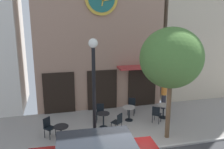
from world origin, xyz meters
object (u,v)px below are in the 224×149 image
object	(u,v)px
street_lamp	(94,95)
cafe_table_near_curb	(103,118)
cafe_chair_facing_wall	(48,126)
cafe_table_center_right	(129,111)
cafe_chair_left_end	(100,111)
cafe_chair_under_awning	(118,121)
cafe_table_center_left	(163,109)
cafe_chair_corner	(132,105)
cafe_table_center	(61,131)
street_tree	(172,58)
cafe_chair_outer	(156,113)
pedestrian_orange	(164,94)

from	to	relation	value
street_lamp	cafe_table_near_curb	xyz separation A→B (m)	(0.70, 1.65, -1.79)
street_lamp	cafe_chair_facing_wall	world-z (taller)	street_lamp
cafe_table_center_right	cafe_chair_left_end	world-z (taller)	cafe_chair_left_end
street_lamp	cafe_chair_under_awning	world-z (taller)	street_lamp
cafe_table_center_left	cafe_table_center_right	bearing A→B (deg)	176.40
street_lamp	cafe_chair_corner	xyz separation A→B (m)	(2.54, 2.92, -1.75)
cafe_chair_facing_wall	cafe_chair_under_awning	world-z (taller)	same
cafe_table_center	cafe_table_center_left	size ratio (longest dim) A/B	1.00
street_tree	cafe_table_center_right	size ratio (longest dim) A/B	6.60
street_lamp	cafe_chair_left_end	distance (m)	3.09
cafe_chair_under_awning	street_lamp	bearing A→B (deg)	-139.13
street_lamp	cafe_table_center_right	bearing A→B (deg)	45.03
cafe_table_center_right	cafe_chair_facing_wall	world-z (taller)	cafe_chair_facing_wall
street_lamp	cafe_chair_outer	distance (m)	4.10
cafe_table_center_right	cafe_chair_under_awning	xyz separation A→B (m)	(-0.88, -1.05, 0.02)
cafe_table_center	cafe_chair_under_awning	world-z (taller)	cafe_chair_under_awning
cafe_chair_facing_wall	cafe_chair_under_awning	bearing A→B (deg)	-4.40
cafe_chair_facing_wall	cafe_chair_left_end	xyz separation A→B (m)	(2.56, 1.11, 0.00)
cafe_table_center_left	cafe_chair_under_awning	xyz separation A→B (m)	(-2.74, -0.93, 0.03)
street_lamp	cafe_table_center_left	xyz separation A→B (m)	(4.02, 2.04, -1.78)
cafe_table_center	cafe_chair_corner	bearing A→B (deg)	29.14
cafe_chair_under_awning	pedestrian_orange	bearing A→B (deg)	32.71
street_lamp	street_tree	xyz separation A→B (m)	(3.27, 0.08, 1.31)
cafe_table_center_left	cafe_table_center	bearing A→B (deg)	-166.58
cafe_table_center_left	cafe_chair_under_awning	size ratio (longest dim) A/B	0.81
cafe_chair_outer	cafe_chair_facing_wall	xyz separation A→B (m)	(-5.25, -0.18, 0.00)
street_tree	cafe_chair_facing_wall	size ratio (longest dim) A/B	5.40
cafe_chair_under_awning	cafe_table_center	bearing A→B (deg)	-172.51
cafe_table_center_left	cafe_chair_outer	bearing A→B (deg)	-140.78
street_tree	cafe_table_near_curb	distance (m)	4.32
cafe_table_center_right	cafe_chair_facing_wall	bearing A→B (deg)	-168.62
cafe_chair_outer	cafe_chair_facing_wall	distance (m)	5.25
cafe_chair_facing_wall	street_tree	bearing A→B (deg)	-13.84
cafe_table_center_right	pedestrian_orange	bearing A→B (deg)	23.91
street_tree	cafe_table_center_left	size ratio (longest dim) A/B	6.69
cafe_chair_corner	cafe_chair_under_awning	world-z (taller)	same
cafe_chair_facing_wall	cafe_chair_under_awning	size ratio (longest dim) A/B	1.00
cafe_chair_outer	pedestrian_orange	size ratio (longest dim) A/B	0.54
cafe_table_center_right	cafe_chair_outer	xyz separation A→B (m)	(1.23, -0.63, 0.02)
street_tree	cafe_table_center_left	xyz separation A→B (m)	(0.74, 1.96, -3.08)
cafe_table_near_curb	cafe_chair_facing_wall	xyz separation A→B (m)	(-2.56, -0.30, 0.04)
street_lamp	pedestrian_orange	world-z (taller)	street_lamp
cafe_chair_under_awning	pedestrian_orange	world-z (taller)	pedestrian_orange
cafe_chair_corner	cafe_chair_facing_wall	size ratio (longest dim) A/B	1.00
cafe_table_center	cafe_chair_left_end	xyz separation A→B (m)	(2.01, 1.69, 0.04)
cafe_table_center	street_tree	bearing A→B (deg)	-8.46
cafe_chair_left_end	street_lamp	bearing A→B (deg)	-105.79
cafe_table_center_right	cafe_chair_under_awning	size ratio (longest dim) A/B	0.82
street_tree	cafe_chair_corner	bearing A→B (deg)	104.46
cafe_table_center	cafe_chair_facing_wall	size ratio (longest dim) A/B	0.81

